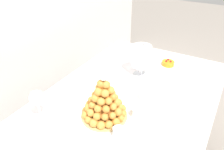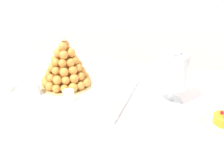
% 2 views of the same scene
% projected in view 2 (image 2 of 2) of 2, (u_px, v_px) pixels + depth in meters
% --- Properties ---
extents(buffet_table, '(1.75, 0.96, 0.75)m').
position_uv_depth(buffet_table, '(84.00, 107.00, 1.34)').
color(buffet_table, brown).
rests_on(buffet_table, ground_plane).
extents(serving_tray, '(0.66, 0.41, 0.02)m').
position_uv_depth(serving_tray, '(61.00, 89.00, 1.32)').
color(serving_tray, white).
rests_on(serving_tray, buffet_table).
extents(croquembouche, '(0.25, 0.25, 0.26)m').
position_uv_depth(croquembouche, '(65.00, 67.00, 1.32)').
color(croquembouche, tan).
rests_on(croquembouche, serving_tray).
extents(dessert_cup_left, '(0.06, 0.06, 0.05)m').
position_uv_depth(dessert_cup_left, '(6.00, 85.00, 1.30)').
color(dessert_cup_left, silver).
rests_on(dessert_cup_left, serving_tray).
extents(dessert_cup_mid_left, '(0.06, 0.06, 0.05)m').
position_uv_depth(dessert_cup_mid_left, '(34.00, 90.00, 1.26)').
color(dessert_cup_mid_left, silver).
rests_on(dessert_cup_mid_left, serving_tray).
extents(dessert_cup_centre, '(0.05, 0.05, 0.05)m').
position_uv_depth(dessert_cup_centre, '(69.00, 96.00, 1.20)').
color(dessert_cup_centre, silver).
rests_on(dessert_cup_centre, serving_tray).
extents(dessert_cup_mid_right, '(0.06, 0.06, 0.05)m').
position_uv_depth(dessert_cup_mid_right, '(104.00, 101.00, 1.17)').
color(dessert_cup_mid_right, silver).
rests_on(dessert_cup_mid_right, serving_tray).
extents(macaron_goblet, '(0.13, 0.13, 0.23)m').
position_uv_depth(macaron_goblet, '(173.00, 71.00, 1.18)').
color(macaron_goblet, white).
rests_on(macaron_goblet, buffet_table).
extents(wine_glass, '(0.08, 0.08, 0.18)m').
position_uv_depth(wine_glass, '(60.00, 42.00, 1.61)').
color(wine_glass, silver).
rests_on(wine_glass, buffet_table).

